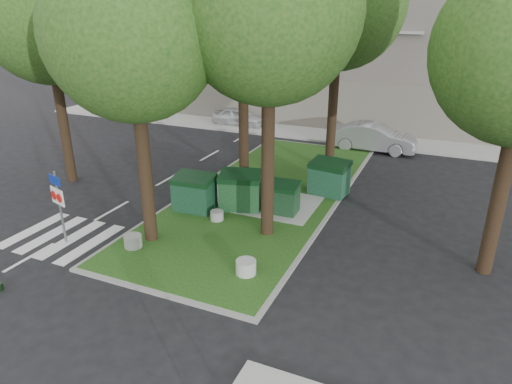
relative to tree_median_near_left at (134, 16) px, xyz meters
The scene contains 20 objects.
ground 7.88m from the tree_median_near_left, 61.12° to the right, with size 120.00×120.00×0.00m, color black.
median_island 9.27m from the tree_median_near_left, 70.64° to the left, with size 6.00×16.00×0.12m, color #1A4012.
median_kerb 9.28m from the tree_median_near_left, 70.64° to the left, with size 6.30×16.30×0.10m, color gray.
building_sidewalk 17.57m from the tree_median_near_left, 84.94° to the left, with size 42.00×3.00×0.12m, color #999993.
zebra_crossing 7.75m from the tree_median_near_left, 155.64° to the right, with size 5.00×3.00×0.01m, color silver.
apartment_building 23.49m from the tree_median_near_left, 86.55° to the left, with size 41.00×12.00×16.00m, color #C2AE92.
tree_median_near_left is the anchor object (origin of this frame).
tree_median_mid 6.53m from the tree_median_near_left, 85.60° to the left, with size 4.80×4.80×9.99m.
tree_street_left 7.83m from the tree_median_near_left, 153.43° to the left, with size 5.40×5.40×11.00m.
dumpster_a 7.03m from the tree_median_near_left, 89.63° to the left, with size 1.64×1.21×1.46m.
dumpster_b 7.55m from the tree_median_near_left, 65.48° to the left, with size 1.88×1.55×1.52m.
dumpster_c 8.28m from the tree_median_near_left, 49.97° to the left, with size 1.37×0.98×1.24m.
dumpster_d 10.13m from the tree_median_near_left, 55.50° to the left, with size 1.75×1.34×1.49m.
bollard_left 7.04m from the tree_median_near_left, 109.71° to the right, with size 0.59×0.59×0.42m, color gray.
bollard_right 8.01m from the tree_median_near_left, 11.47° to the right, with size 0.61×0.61×0.44m, color #AEAEA8.
bollard_mid 7.46m from the tree_median_near_left, 59.44° to the left, with size 0.50×0.50×0.35m, color gray.
litter_bin 11.99m from the tree_median_near_left, 64.11° to the left, with size 0.40×0.40×0.71m, color gold.
traffic_sign_pole 6.43m from the tree_median_near_left, 155.38° to the right, with size 0.76×0.28×2.60m.
car_white 18.09m from the tree_median_near_left, 105.61° to the left, with size 1.49×3.69×1.26m, color silver.
car_silver 16.19m from the tree_median_near_left, 70.64° to the left, with size 1.63×4.68×1.54m, color gray.
Camera 1 is at (7.45, -8.89, 7.53)m, focal length 32.00 mm.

